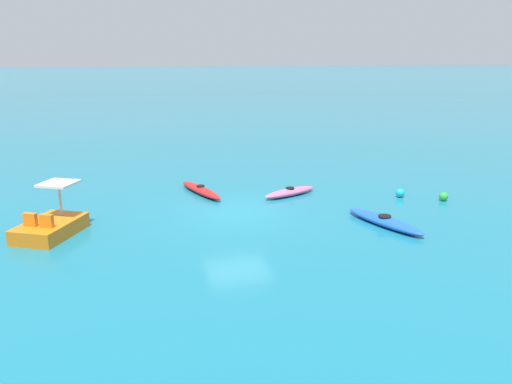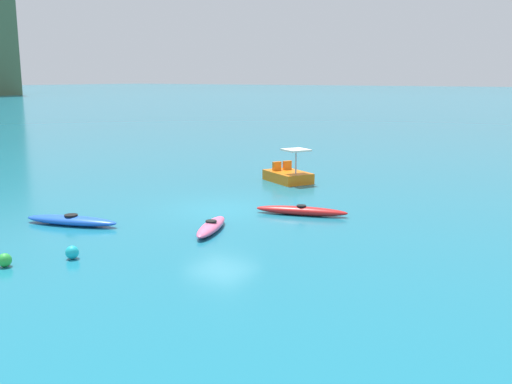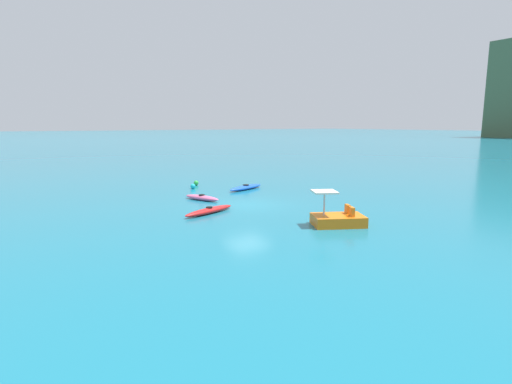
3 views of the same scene
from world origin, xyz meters
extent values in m
plane|color=#19728C|center=(0.00, 0.00, 0.00)|extent=(600.00, 600.00, 0.00)
ellipsoid|color=pink|center=(-2.76, -1.63, 0.16)|extent=(2.73, 1.52, 0.32)
cylinder|color=black|center=(-2.76, -1.63, 0.35)|extent=(0.48, 0.48, 0.05)
ellipsoid|color=blue|center=(-4.72, 2.94, 0.16)|extent=(1.73, 3.51, 0.32)
cylinder|color=black|center=(-4.72, 2.94, 0.35)|extent=(0.57, 0.57, 0.05)
ellipsoid|color=red|center=(0.92, -3.03, 0.16)|extent=(1.57, 3.45, 0.32)
cylinder|color=black|center=(0.92, -3.03, 0.35)|extent=(0.44, 0.44, 0.05)
cube|color=orange|center=(6.66, 0.84, 0.25)|extent=(2.45, 2.82, 0.50)
cube|color=orange|center=(7.18, 1.19, 0.72)|extent=(0.46, 0.35, 0.44)
cube|color=orange|center=(6.65, 1.47, 0.72)|extent=(0.46, 0.35, 0.44)
cylinder|color=#B2B2B7|center=(6.33, 0.23, 1.05)|extent=(0.08, 0.08, 1.10)
cube|color=silver|center=(6.33, 0.23, 1.64)|extent=(1.49, 1.49, 0.08)
sphere|color=green|center=(-8.70, 0.83, 0.19)|extent=(0.37, 0.37, 0.37)
sphere|color=#19B7C6|center=(-7.24, -0.14, 0.19)|extent=(0.38, 0.38, 0.38)
camera|label=1|loc=(4.17, 17.70, 5.83)|focal=34.40mm
camera|label=2|loc=(-17.54, -12.99, 5.05)|focal=40.61mm
camera|label=3|loc=(19.75, -12.76, 4.76)|focal=28.01mm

